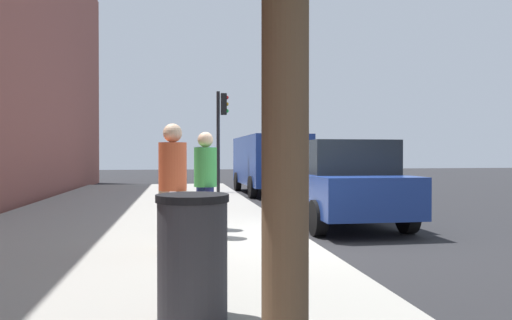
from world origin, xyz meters
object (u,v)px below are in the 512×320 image
(parking_officer, at_px, (205,172))
(parked_sedan_near, at_px, (339,182))
(parking_meter, at_px, (267,173))
(traffic_signal, at_px, (221,124))
(parked_van_far, at_px, (269,161))
(pedestrian_bystander, at_px, (173,176))
(trash_bin, at_px, (193,257))
(pedestrian_at_meter, at_px, (205,175))

(parking_officer, relative_size, parked_sedan_near, 0.39)
(parking_officer, bearing_deg, parking_meter, -10.36)
(parking_officer, height_order, traffic_signal, traffic_signal)
(parking_officer, height_order, parked_van_far, parked_van_far)
(parking_meter, relative_size, parking_officer, 0.81)
(pedestrian_bystander, distance_m, parked_van_far, 11.26)
(pedestrian_bystander, distance_m, traffic_signal, 10.20)
(traffic_signal, distance_m, trash_bin, 12.91)
(parking_officer, xyz_separation_m, parked_sedan_near, (1.09, -2.92, -0.27))
(pedestrian_bystander, distance_m, parking_officer, 1.97)
(trash_bin, bearing_deg, parked_sedan_near, -29.94)
(pedestrian_at_meter, distance_m, parking_officer, 0.80)
(parking_meter, height_order, traffic_signal, traffic_signal)
(pedestrian_at_meter, relative_size, parking_officer, 0.98)
(parking_meter, height_order, parked_van_far, parked_van_far)
(pedestrian_at_meter, distance_m, traffic_signal, 9.07)
(parking_meter, height_order, parking_officer, parking_officer)
(parked_sedan_near, xyz_separation_m, parked_van_far, (7.73, -0.00, 0.36))
(traffic_signal, xyz_separation_m, trash_bin, (-12.69, 1.39, -1.92))
(parked_sedan_near, xyz_separation_m, traffic_signal, (7.00, 1.89, 1.68))
(parked_sedan_near, bearing_deg, pedestrian_at_meter, 122.68)
(parking_officer, bearing_deg, parked_van_far, 98.73)
(parked_van_far, bearing_deg, parking_officer, 161.70)
(pedestrian_at_meter, xyz_separation_m, parked_van_far, (9.63, -2.96, 0.11))
(pedestrian_bystander, bearing_deg, parked_sedan_near, 0.65)
(pedestrian_at_meter, height_order, traffic_signal, traffic_signal)
(parking_meter, xyz_separation_m, pedestrian_at_meter, (-0.05, 1.02, -0.02))
(parking_meter, distance_m, trash_bin, 4.10)
(pedestrian_at_meter, relative_size, parked_van_far, 0.32)
(parking_officer, bearing_deg, traffic_signal, 109.78)
(parking_officer, relative_size, trash_bin, 1.71)
(pedestrian_bystander, relative_size, parking_officer, 1.02)
(pedestrian_at_meter, height_order, parked_sedan_near, pedestrian_at_meter)
(traffic_signal, bearing_deg, parked_van_far, -68.80)
(parked_sedan_near, distance_m, parked_van_far, 7.74)
(parking_officer, bearing_deg, pedestrian_at_meter, -65.57)
(traffic_signal, bearing_deg, trash_bin, 173.76)
(parking_meter, bearing_deg, parked_sedan_near, -46.24)
(parking_officer, bearing_deg, parked_sedan_near, 47.55)
(parked_sedan_near, bearing_deg, parking_meter, 133.76)
(parked_sedan_near, height_order, trash_bin, parked_sedan_near)
(pedestrian_at_meter, xyz_separation_m, pedestrian_bystander, (-1.09, 0.51, 0.04))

